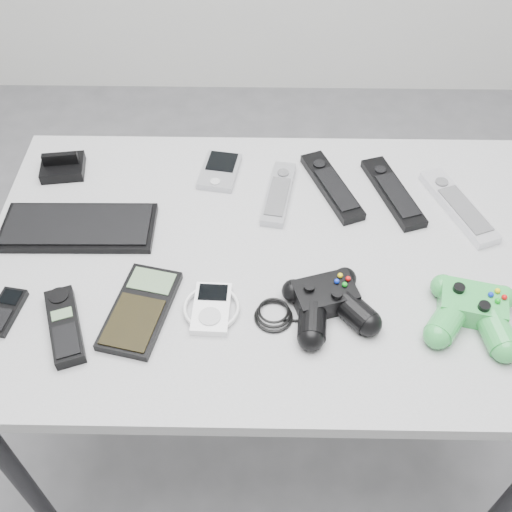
{
  "coord_description": "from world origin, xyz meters",
  "views": [
    {
      "loc": [
        0.03,
        -0.7,
        1.58
      ],
      "look_at": [
        0.02,
        0.03,
        0.76
      ],
      "focal_mm": 42.0,
      "sensor_mm": 36.0,
      "label": 1
    }
  ],
  "objects_px": {
    "remote_black_b": "(393,192)",
    "cordless_handset": "(65,326)",
    "controller_black": "(328,302)",
    "pda_keyboard": "(78,227)",
    "mp3_player": "(211,308)",
    "remote_black_a": "(332,186)",
    "mobile_phone": "(5,311)",
    "pda": "(220,171)",
    "controller_green": "(473,310)",
    "remote_silver_b": "(458,206)",
    "calculator": "(140,309)",
    "desk": "(273,275)",
    "remote_silver_a": "(279,193)"
  },
  "relations": [
    {
      "from": "remote_black_b",
      "to": "cordless_handset",
      "type": "distance_m",
      "value": 0.69
    },
    {
      "from": "cordless_handset",
      "to": "controller_black",
      "type": "bearing_deg",
      "value": -14.18
    },
    {
      "from": "controller_black",
      "to": "pda_keyboard",
      "type": "bearing_deg",
      "value": 141.19
    },
    {
      "from": "mp3_player",
      "to": "controller_black",
      "type": "distance_m",
      "value": 0.2
    },
    {
      "from": "remote_black_a",
      "to": "remote_black_b",
      "type": "xyz_separation_m",
      "value": [
        0.12,
        -0.02,
        -0.0
      ]
    },
    {
      "from": "controller_black",
      "to": "mobile_phone",
      "type": "bearing_deg",
      "value": 164.48
    },
    {
      "from": "pda",
      "to": "controller_green",
      "type": "xyz_separation_m",
      "value": [
        0.45,
        -0.37,
        0.02
      ]
    },
    {
      "from": "cordless_handset",
      "to": "mobile_phone",
      "type": "bearing_deg",
      "value": 144.26
    },
    {
      "from": "remote_silver_b",
      "to": "calculator",
      "type": "bearing_deg",
      "value": -177.59
    },
    {
      "from": "mp3_player",
      "to": "calculator",
      "type": "bearing_deg",
      "value": -175.52
    },
    {
      "from": "controller_black",
      "to": "controller_green",
      "type": "xyz_separation_m",
      "value": [
        0.24,
        -0.02,
        0.0
      ]
    },
    {
      "from": "remote_black_a",
      "to": "pda",
      "type": "bearing_deg",
      "value": 147.18
    },
    {
      "from": "calculator",
      "to": "controller_black",
      "type": "xyz_separation_m",
      "value": [
        0.32,
        0.01,
        0.02
      ]
    },
    {
      "from": "calculator",
      "to": "controller_black",
      "type": "distance_m",
      "value": 0.32
    },
    {
      "from": "mp3_player",
      "to": "remote_silver_b",
      "type": "bearing_deg",
      "value": 30.61
    },
    {
      "from": "remote_black_a",
      "to": "mobile_phone",
      "type": "xyz_separation_m",
      "value": [
        -0.59,
        -0.33,
        -0.0
      ]
    },
    {
      "from": "remote_black_b",
      "to": "mp3_player",
      "type": "xyz_separation_m",
      "value": [
        -0.35,
        -0.3,
        -0.0
      ]
    },
    {
      "from": "pda_keyboard",
      "to": "remote_black_b",
      "type": "height_order",
      "value": "remote_black_b"
    },
    {
      "from": "remote_silver_b",
      "to": "mp3_player",
      "type": "relative_size",
      "value": 2.08
    },
    {
      "from": "desk",
      "to": "calculator",
      "type": "height_order",
      "value": "calculator"
    },
    {
      "from": "remote_silver_a",
      "to": "mobile_phone",
      "type": "bearing_deg",
      "value": -137.58
    },
    {
      "from": "mp3_player",
      "to": "controller_green",
      "type": "height_order",
      "value": "controller_green"
    },
    {
      "from": "remote_silver_a",
      "to": "remote_silver_b",
      "type": "height_order",
      "value": "remote_silver_b"
    },
    {
      "from": "pda_keyboard",
      "to": "mobile_phone",
      "type": "relative_size",
      "value": 3.09
    },
    {
      "from": "cordless_handset",
      "to": "remote_black_b",
      "type": "bearing_deg",
      "value": 9.55
    },
    {
      "from": "controller_green",
      "to": "pda",
      "type": "bearing_deg",
      "value": 153.71
    },
    {
      "from": "calculator",
      "to": "mp3_player",
      "type": "bearing_deg",
      "value": 15.07
    },
    {
      "from": "remote_black_b",
      "to": "calculator",
      "type": "bearing_deg",
      "value": -165.43
    },
    {
      "from": "mobile_phone",
      "to": "controller_green",
      "type": "height_order",
      "value": "controller_green"
    },
    {
      "from": "remote_silver_a",
      "to": "mp3_player",
      "type": "xyz_separation_m",
      "value": [
        -0.12,
        -0.29,
        -0.0
      ]
    },
    {
      "from": "pda",
      "to": "cordless_handset",
      "type": "distance_m",
      "value": 0.47
    },
    {
      "from": "remote_black_b",
      "to": "cordless_handset",
      "type": "bearing_deg",
      "value": -168.25
    },
    {
      "from": "remote_black_a",
      "to": "calculator",
      "type": "height_order",
      "value": "remote_black_a"
    },
    {
      "from": "remote_silver_b",
      "to": "cordless_handset",
      "type": "bearing_deg",
      "value": -178.65
    },
    {
      "from": "mp3_player",
      "to": "controller_black",
      "type": "bearing_deg",
      "value": 3.53
    },
    {
      "from": "mobile_phone",
      "to": "calculator",
      "type": "bearing_deg",
      "value": 11.31
    },
    {
      "from": "pda",
      "to": "mp3_player",
      "type": "distance_m",
      "value": 0.36
    },
    {
      "from": "remote_silver_b",
      "to": "desk",
      "type": "bearing_deg",
      "value": 177.05
    },
    {
      "from": "controller_black",
      "to": "pda",
      "type": "bearing_deg",
      "value": 102.72
    },
    {
      "from": "remote_black_b",
      "to": "controller_black",
      "type": "distance_m",
      "value": 0.33
    },
    {
      "from": "remote_silver_b",
      "to": "pda_keyboard",
      "type": "bearing_deg",
      "value": 163.88
    },
    {
      "from": "pda_keyboard",
      "to": "mp3_player",
      "type": "bearing_deg",
      "value": -35.79
    },
    {
      "from": "controller_green",
      "to": "mp3_player",
      "type": "bearing_deg",
      "value": -167.95
    },
    {
      "from": "cordless_handset",
      "to": "controller_black",
      "type": "distance_m",
      "value": 0.45
    },
    {
      "from": "mp3_player",
      "to": "pda",
      "type": "bearing_deg",
      "value": 93.07
    },
    {
      "from": "controller_black",
      "to": "calculator",
      "type": "bearing_deg",
      "value": 164.49
    },
    {
      "from": "pda_keyboard",
      "to": "calculator",
      "type": "height_order",
      "value": "same"
    },
    {
      "from": "pda",
      "to": "remote_black_b",
      "type": "relative_size",
      "value": 0.55
    },
    {
      "from": "remote_silver_a",
      "to": "cordless_handset",
      "type": "bearing_deg",
      "value": -127.56
    },
    {
      "from": "remote_black_b",
      "to": "desk",
      "type": "bearing_deg",
      "value": -164.38
    }
  ]
}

